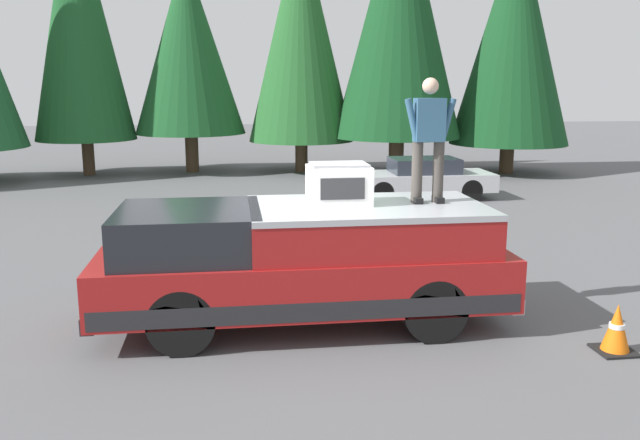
{
  "coord_description": "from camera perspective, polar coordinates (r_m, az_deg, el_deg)",
  "views": [
    {
      "loc": [
        -8.73,
        1.07,
        3.28
      ],
      "look_at": [
        0.43,
        -0.17,
        1.35
      ],
      "focal_mm": 37.14,
      "sensor_mm": 36.0,
      "label": 1
    }
  ],
  "objects": [
    {
      "name": "conifer_far_left",
      "position": [
        25.26,
        16.34,
        15.05
      ],
      "size": [
        4.23,
        4.23,
        8.79
      ],
      "color": "#4C3826",
      "rests_on": "ground"
    },
    {
      "name": "person_on_truck_bed",
      "position": [
        9.17,
        9.37,
        7.08
      ],
      "size": [
        0.29,
        0.72,
        1.69
      ],
      "color": "#423D38",
      "rests_on": "pickup_truck"
    },
    {
      "name": "compressor_unit",
      "position": [
        8.98,
        1.63,
        3.12
      ],
      "size": [
        0.65,
        0.84,
        0.56
      ],
      "color": "white",
      "rests_on": "pickup_truck"
    },
    {
      "name": "conifer_center_left",
      "position": [
        24.76,
        -1.67,
        15.94
      ],
      "size": [
        3.86,
        3.86,
        9.03
      ],
      "color": "#4C3826",
      "rests_on": "ground"
    },
    {
      "name": "traffic_cone",
      "position": [
        9.03,
        24.18,
        -8.62
      ],
      "size": [
        0.47,
        0.47,
        0.62
      ],
      "color": "black",
      "rests_on": "ground"
    },
    {
      "name": "conifer_left",
      "position": [
        24.28,
        6.86,
        17.28
      ],
      "size": [
        4.55,
        4.55,
        9.97
      ],
      "color": "#4C3826",
      "rests_on": "ground"
    },
    {
      "name": "conifer_center_right",
      "position": [
        25.15,
        -11.33,
        14.55
      ],
      "size": [
        4.02,
        4.02,
        7.78
      ],
      "color": "#4C3826",
      "rests_on": "ground"
    },
    {
      "name": "ground_plane",
      "position": [
        9.39,
        -0.69,
        -8.65
      ],
      "size": [
        90.0,
        90.0,
        0.0
      ],
      "primitive_type": "plane",
      "color": "#565659"
    },
    {
      "name": "conifer_right",
      "position": [
        25.35,
        -20.11,
        16.25
      ],
      "size": [
        3.5,
        3.5,
        9.88
      ],
      "color": "#4C3826",
      "rests_on": "ground"
    },
    {
      "name": "pickup_truck",
      "position": [
        9.04,
        -1.42,
        -3.65
      ],
      "size": [
        2.01,
        5.54,
        1.65
      ],
      "color": "maroon",
      "rests_on": "ground"
    },
    {
      "name": "parked_car_silver",
      "position": [
        19.25,
        8.69,
        3.58
      ],
      "size": [
        1.64,
        4.1,
        1.16
      ],
      "color": "silver",
      "rests_on": "ground"
    }
  ]
}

